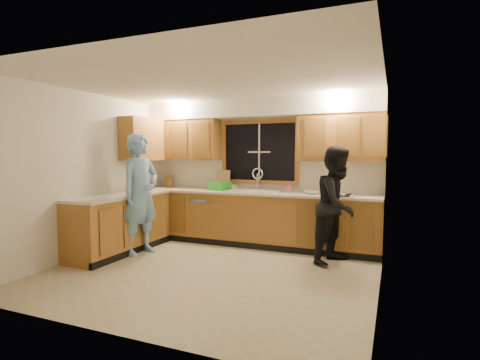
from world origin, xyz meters
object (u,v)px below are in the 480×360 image
sink (254,195)px  stove (94,231)px  dish_crate (221,186)px  soap_bottle (288,187)px  dishwasher (209,218)px  woman (338,205)px  knife_block (169,182)px  man (140,194)px  bowl (311,192)px

sink → stove: sink is taller
dish_crate → soap_bottle: 1.22m
sink → dishwasher: (-0.85, -0.01, -0.45)m
woman → knife_block: bearing=101.3°
dish_crate → soap_bottle: soap_bottle is taller
man → bowl: size_ratio=7.88×
dishwasher → stove: stove is taller
dishwasher → woman: size_ratio=0.49×
man → stove: bearing=157.5°
soap_bottle → bowl: bearing=-20.5°
sink → stove: 2.60m
bowl → dish_crate: bearing=178.1°
stove → soap_bottle: (2.38, 1.95, 0.56)m
woman → stove: bearing=134.3°
woman → knife_block: 3.37m
dishwasher → soap_bottle: soap_bottle is taller
woman → soap_bottle: (-0.91, 0.67, 0.17)m
bowl → man: bearing=-153.7°
dishwasher → bowl: bearing=-0.5°
sink → knife_block: sink is taller
woman → soap_bottle: 1.15m
woman → bowl: 0.72m
bowl → dishwasher: bearing=179.5°
woman → bowl: size_ratio=7.03×
soap_bottle → bowl: (0.42, -0.16, -0.06)m
dish_crate → bowl: bearing=-1.9°
stove → woman: (3.29, 1.28, 0.39)m
woman → knife_block: size_ratio=7.69×
man → woman: 3.00m
stove → dish_crate: (1.16, 1.85, 0.55)m
sink → bowl: 1.01m
knife_block → bowl: knife_block is taller
man → dish_crate: bearing=-22.3°
stove → man: man is taller
sink → dish_crate: sink is taller
knife_block → dishwasher: bearing=-45.4°
man → soap_bottle: (2.00, 1.36, 0.07)m
sink → stove: size_ratio=0.96×
sink → knife_block: (-1.81, 0.14, 0.16)m
stove → woman: bearing=21.2°
sink → man: (-1.42, -1.23, 0.08)m
sink → dishwasher: sink is taller
knife_block → soap_bottle: bearing=-36.4°
dish_crate → knife_block: bearing=174.2°
stove → man: size_ratio=0.48×
man → bowl: (2.43, 1.20, 0.01)m
man → knife_block: bearing=25.4°
stove → knife_block: bearing=90.2°
stove → woman: 3.55m
man → sink: bearing=-39.3°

